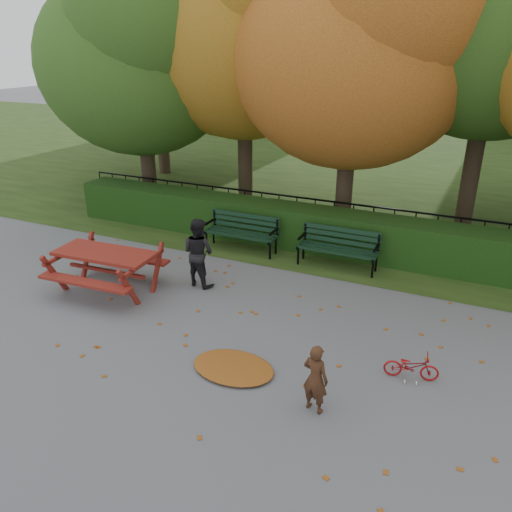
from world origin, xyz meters
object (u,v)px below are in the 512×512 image
at_px(picnic_table, 105,261).
at_px(child, 315,379).
at_px(tree_c, 367,36).
at_px(bicycle, 411,366).
at_px(bench_right, 339,245).
at_px(tree_b, 252,13).
at_px(bench_left, 242,230).
at_px(tree_a, 142,49).
at_px(adult, 198,252).
at_px(tree_f, 158,10).

distance_m(picnic_table, child, 5.25).
xyz_separation_m(tree_c, bicycle, (2.42, -5.79, -4.61)).
height_order(child, bicycle, child).
bearing_deg(bench_right, tree_b, 139.33).
bearing_deg(picnic_table, bench_left, 60.56).
distance_m(tree_a, tree_b, 3.11).
distance_m(tree_c, adult, 6.34).
height_order(tree_a, bicycle, tree_a).
height_order(tree_c, picnic_table, tree_c).
bearing_deg(child, tree_f, -35.37).
relative_size(tree_a, bicycle, 9.28).
relative_size(tree_a, bench_left, 4.16).
bearing_deg(picnic_table, tree_b, 83.03).
bearing_deg(bench_left, tree_c, 46.64).
bearing_deg(child, tree_b, -46.95).
relative_size(tree_c, picnic_table, 3.80).
xyz_separation_m(tree_f, bicycle, (10.39, -9.07, -5.48)).
bearing_deg(tree_c, adult, -115.94).
height_order(tree_c, adult, tree_c).
distance_m(adult, bicycle, 4.79).
bearing_deg(tree_f, picnic_table, -63.56).
bearing_deg(picnic_table, tree_a, 111.86).
relative_size(bench_left, picnic_table, 0.86).
distance_m(tree_a, tree_c, 6.04).
relative_size(tree_c, child, 7.72).
xyz_separation_m(tree_f, picnic_table, (4.31, -8.66, -5.02)).
relative_size(bench_right, child, 1.74).
relative_size(tree_a, tree_b, 0.85).
height_order(bench_left, bench_right, same).
relative_size(bench_right, picnic_table, 0.86).
relative_size(tree_f, bench_right, 5.10).
xyz_separation_m(child, bicycle, (1.10, 1.28, -0.31)).
bearing_deg(adult, tree_f, -42.62).
distance_m(tree_a, bench_left, 5.89).
distance_m(bench_left, picnic_table, 3.48).
relative_size(tree_b, adult, 6.05).
bearing_deg(bicycle, tree_c, 11.86).
bearing_deg(tree_b, child, -59.69).
bearing_deg(bicycle, picnic_table, 75.36).
bearing_deg(tree_b, tree_f, 152.01).
xyz_separation_m(tree_c, child, (1.31, -7.07, -4.31)).
bearing_deg(child, tree_c, -66.73).
bearing_deg(tree_a, bench_right, -16.61).
bearing_deg(tree_b, picnic_table, -93.54).
height_order(tree_f, bench_right, tree_f).
bearing_deg(tree_b, tree_a, -156.95).
xyz_separation_m(bench_right, picnic_table, (-3.92, -3.13, 0.15)).
distance_m(tree_c, tree_f, 8.66).
relative_size(tree_c, tree_f, 0.87).
bearing_deg(tree_a, adult, -45.44).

